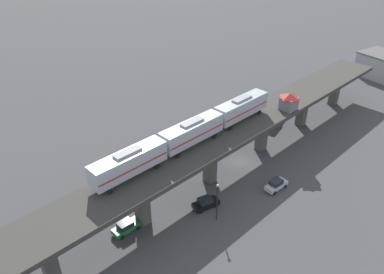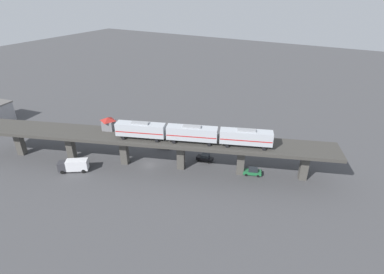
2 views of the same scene
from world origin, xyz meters
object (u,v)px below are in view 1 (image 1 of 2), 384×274
Objects in this scene: street_car_silver at (276,185)px; signal_hut at (289,101)px; street_car_black at (206,203)px; street_car_green at (126,227)px; subway_train at (192,132)px; delivery_truck at (270,114)px; street_lamp at (217,199)px.

signal_hut is at bearing 139.14° from street_car_silver.
street_car_black is 13.25m from street_car_green.
subway_train is 7.91× the size of street_car_black.
street_car_silver is at bearing -32.16° from delivery_truck.
subway_train reaches higher than street_car_green.
street_car_green is at bearing -92.02° from street_car_silver.
street_car_black and street_car_silver have the same top height.
street_car_green is at bearing -90.62° from street_car_black.
street_lamp is at bearing 5.89° from street_car_black.
signal_hut is 0.87× the size of street_car_silver.
street_car_green is at bearing -65.79° from subway_train.
subway_train is 18.03m from street_car_green.
delivery_truck is (-20.36, 26.57, 0.82)m from street_car_black.
subway_train is 11.69m from street_lamp.
street_lamp is at bearing -79.50° from street_car_silver.
street_car_black and street_car_green have the same top height.
subway_train is at bearing 114.21° from street_car_green.
subway_train is 7.57× the size of street_car_green.
street_lamp is at bearing -59.03° from signal_hut.
subway_train reaches higher than delivery_truck.
street_car_green is 0.68× the size of street_lamp.
street_car_green and street_car_silver have the same top height.
delivery_truck reaches higher than street_car_silver.
signal_hut is at bearing 105.79° from street_car_green.
street_car_black is (6.30, -0.45, -9.99)m from subway_train.
street_car_silver is at bearing -40.86° from signal_hut.
street_car_black is 0.66× the size of street_lamp.
street_car_black is at bearing -65.65° from signal_hut.
street_car_silver is 0.65× the size of delivery_truck.
street_car_silver is (7.09, 12.82, -9.99)m from subway_train.
subway_train reaches higher than signal_hut.
street_car_silver is at bearing 86.58° from street_car_black.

